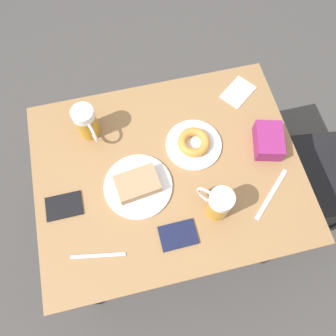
{
  "coord_description": "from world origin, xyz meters",
  "views": [
    {
      "loc": [
        0.44,
        -0.1,
        1.85
      ],
      "look_at": [
        0.0,
        0.0,
        0.76
      ],
      "focal_mm": 35.0,
      "sensor_mm": 36.0,
      "label": 1
    }
  ],
  "objects_px": {
    "fork": "(98,256)",
    "passport_far_edge": "(178,235)",
    "knife": "(271,194)",
    "plate_with_cake": "(138,185)",
    "napkin_folded": "(238,92)",
    "beer_mug_center": "(87,123)",
    "blue_pouch": "(268,141)",
    "beer_mug_left": "(218,203)",
    "passport_near_edge": "(64,206)",
    "plate_with_donut": "(194,143)"
  },
  "relations": [
    {
      "from": "fork",
      "to": "passport_far_edge",
      "type": "xyz_separation_m",
      "value": [
        -0.0,
        0.28,
        0.0
      ]
    },
    {
      "from": "knife",
      "to": "plate_with_cake",
      "type": "bearing_deg",
      "value": -106.64
    },
    {
      "from": "napkin_folded",
      "to": "fork",
      "type": "xyz_separation_m",
      "value": [
        0.51,
        -0.65,
        -0.0
      ]
    },
    {
      "from": "fork",
      "to": "knife",
      "type": "height_order",
      "value": "same"
    },
    {
      "from": "knife",
      "to": "passport_far_edge",
      "type": "distance_m",
      "value": 0.37
    },
    {
      "from": "beer_mug_center",
      "to": "blue_pouch",
      "type": "relative_size",
      "value": 0.9
    },
    {
      "from": "plate_with_cake",
      "to": "knife",
      "type": "distance_m",
      "value": 0.48
    },
    {
      "from": "plate_with_cake",
      "to": "beer_mug_left",
      "type": "xyz_separation_m",
      "value": [
        0.14,
        0.25,
        0.05
      ]
    },
    {
      "from": "beer_mug_center",
      "to": "beer_mug_left",
      "type": "bearing_deg",
      "value": 43.37
    },
    {
      "from": "beer_mug_left",
      "to": "napkin_folded",
      "type": "bearing_deg",
      "value": 153.1
    },
    {
      "from": "fork",
      "to": "beer_mug_left",
      "type": "bearing_deg",
      "value": 98.54
    },
    {
      "from": "blue_pouch",
      "to": "knife",
      "type": "bearing_deg",
      "value": -14.35
    },
    {
      "from": "plate_with_cake",
      "to": "blue_pouch",
      "type": "bearing_deg",
      "value": 96.09
    },
    {
      "from": "passport_near_edge",
      "to": "plate_with_donut",
      "type": "bearing_deg",
      "value": 104.11
    },
    {
      "from": "plate_with_cake",
      "to": "beer_mug_left",
      "type": "bearing_deg",
      "value": 59.85
    },
    {
      "from": "napkin_folded",
      "to": "plate_with_donut",
      "type": "bearing_deg",
      "value": -51.48
    },
    {
      "from": "plate_with_cake",
      "to": "beer_mug_center",
      "type": "xyz_separation_m",
      "value": [
        -0.26,
        -0.13,
        0.05
      ]
    },
    {
      "from": "plate_with_cake",
      "to": "beer_mug_center",
      "type": "bearing_deg",
      "value": -152.76
    },
    {
      "from": "fork",
      "to": "blue_pouch",
      "type": "height_order",
      "value": "blue_pouch"
    },
    {
      "from": "beer_mug_left",
      "to": "napkin_folded",
      "type": "height_order",
      "value": "beer_mug_left"
    },
    {
      "from": "fork",
      "to": "passport_near_edge",
      "type": "relative_size",
      "value": 1.44
    },
    {
      "from": "beer_mug_left",
      "to": "knife",
      "type": "distance_m",
      "value": 0.22
    },
    {
      "from": "napkin_folded",
      "to": "fork",
      "type": "distance_m",
      "value": 0.83
    },
    {
      "from": "plate_with_cake",
      "to": "passport_near_edge",
      "type": "height_order",
      "value": "plate_with_cake"
    },
    {
      "from": "passport_near_edge",
      "to": "passport_far_edge",
      "type": "distance_m",
      "value": 0.41
    },
    {
      "from": "plate_with_cake",
      "to": "beer_mug_center",
      "type": "relative_size",
      "value": 1.72
    },
    {
      "from": "passport_near_edge",
      "to": "blue_pouch",
      "type": "height_order",
      "value": "blue_pouch"
    },
    {
      "from": "beer_mug_left",
      "to": "passport_far_edge",
      "type": "distance_m",
      "value": 0.17
    },
    {
      "from": "plate_with_cake",
      "to": "plate_with_donut",
      "type": "xyz_separation_m",
      "value": [
        -0.11,
        0.24,
        -0.0
      ]
    },
    {
      "from": "plate_with_cake",
      "to": "napkin_folded",
      "type": "relative_size",
      "value": 1.53
    },
    {
      "from": "passport_far_edge",
      "to": "napkin_folded",
      "type": "bearing_deg",
      "value": 143.38
    },
    {
      "from": "knife",
      "to": "passport_near_edge",
      "type": "xyz_separation_m",
      "value": [
        -0.12,
        -0.73,
        0.0
      ]
    },
    {
      "from": "beer_mug_left",
      "to": "passport_far_edge",
      "type": "relative_size",
      "value": 1.12
    },
    {
      "from": "beer_mug_left",
      "to": "napkin_folded",
      "type": "distance_m",
      "value": 0.51
    },
    {
      "from": "beer_mug_center",
      "to": "blue_pouch",
      "type": "height_order",
      "value": "beer_mug_center"
    },
    {
      "from": "napkin_folded",
      "to": "fork",
      "type": "bearing_deg",
      "value": -51.84
    },
    {
      "from": "plate_with_donut",
      "to": "blue_pouch",
      "type": "bearing_deg",
      "value": 77.25
    },
    {
      "from": "plate_with_cake",
      "to": "fork",
      "type": "distance_m",
      "value": 0.27
    },
    {
      "from": "passport_far_edge",
      "to": "fork",
      "type": "bearing_deg",
      "value": -88.96
    },
    {
      "from": "blue_pouch",
      "to": "beer_mug_left",
      "type": "bearing_deg",
      "value": -52.49
    },
    {
      "from": "beer_mug_left",
      "to": "blue_pouch",
      "type": "distance_m",
      "value": 0.33
    },
    {
      "from": "beer_mug_left",
      "to": "fork",
      "type": "height_order",
      "value": "beer_mug_left"
    },
    {
      "from": "plate_with_donut",
      "to": "beer_mug_center",
      "type": "height_order",
      "value": "beer_mug_center"
    },
    {
      "from": "knife",
      "to": "passport_far_edge",
      "type": "height_order",
      "value": "passport_far_edge"
    },
    {
      "from": "plate_with_donut",
      "to": "passport_near_edge",
      "type": "relative_size",
      "value": 1.68
    },
    {
      "from": "fork",
      "to": "blue_pouch",
      "type": "bearing_deg",
      "value": 110.99
    },
    {
      "from": "passport_near_edge",
      "to": "passport_far_edge",
      "type": "height_order",
      "value": "same"
    },
    {
      "from": "beer_mug_center",
      "to": "passport_near_edge",
      "type": "bearing_deg",
      "value": -26.15
    },
    {
      "from": "beer_mug_center",
      "to": "passport_far_edge",
      "type": "relative_size",
      "value": 1.12
    },
    {
      "from": "fork",
      "to": "blue_pouch",
      "type": "distance_m",
      "value": 0.73
    }
  ]
}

